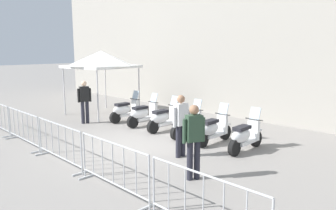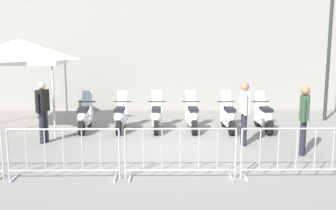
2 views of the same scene
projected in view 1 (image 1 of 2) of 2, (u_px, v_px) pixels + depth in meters
The scene contains 15 objects.
ground_plane at pixel (130, 145), 9.97m from camera, with size 120.00×120.00×0.00m, color gray.
motorcycle_0 at pixel (126, 111), 13.28m from camera, with size 0.56×1.73×1.24m.
motorcycle_1 at pixel (144, 114), 12.49m from camera, with size 0.58×1.73×1.24m.
motorcycle_2 at pixel (164, 119), 11.70m from camera, with size 0.57×1.73×1.24m.
motorcycle_3 at pixel (187, 124), 10.89m from camera, with size 0.56×1.73×1.24m.
motorcycle_4 at pixel (213, 130), 10.06m from camera, with size 0.56×1.73×1.24m.
motorcycle_5 at pixel (245, 136), 9.27m from camera, with size 0.56×1.73×1.24m.
barrier_segment_1 at pixel (23, 128), 9.94m from camera, with size 2.29×0.65×1.07m.
barrier_segment_2 at pixel (59, 144), 8.27m from camera, with size 2.29×0.65×1.07m.
barrier_segment_3 at pixel (113, 167), 6.61m from camera, with size 2.29×0.65×1.07m.
barrier_segment_4 at pixel (203, 207), 4.94m from camera, with size 2.29×0.65×1.07m.
officer_near_row_end at pixel (181, 122), 8.74m from camera, with size 0.28×0.54×1.73m.
officer_mid_plaza at pixel (194, 138), 7.18m from camera, with size 0.37×0.49×1.73m.
officer_by_barriers at pixel (85, 99), 12.84m from camera, with size 0.35×0.51×1.73m.
canopy_tent at pixel (101, 59), 14.49m from camera, with size 2.67×2.67×2.91m.
Camera 1 is at (7.02, -6.68, 2.90)m, focal length 34.25 mm.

